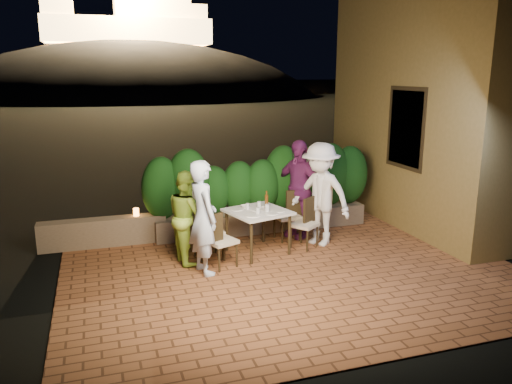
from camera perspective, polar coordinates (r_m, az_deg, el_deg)
name	(u,v)px	position (r m, az deg, el deg)	size (l,w,h in m)	color
ground	(298,276)	(7.81, 4.77, -9.51)	(400.00, 400.00, 0.00)	black
terrace_floor	(286,267)	(8.26, 3.42, -8.58)	(7.00, 6.00, 0.15)	brown
building_wall	(428,99)	(10.75, 19.02, 9.98)	(1.60, 5.00, 5.00)	olive
window_pane	(407,128)	(9.93, 16.89, 7.00)	(0.08, 1.00, 1.40)	black
window_frame	(407,128)	(9.93, 16.84, 7.00)	(0.06, 1.15, 1.55)	black
planter	(262,220)	(9.83, 0.73, -3.21)	(4.20, 0.55, 0.40)	brown
hedge	(262,183)	(9.64, 0.74, 1.06)	(4.00, 0.70, 1.10)	#123D11
parapet	(103,232)	(9.34, -17.05, -4.40)	(2.20, 0.30, 0.50)	brown
hill	(134,128)	(67.16, -13.79, 7.11)	(52.00, 40.00, 22.00)	black
fortress	(127,10)	(67.21, -14.52, 19.48)	(26.00, 8.00, 8.00)	#FFCC7A
dining_table	(258,232)	(8.56, 0.21, -4.55)	(0.94, 0.94, 0.75)	white
plate_nw	(253,215)	(8.13, -0.37, -2.70)	(0.25, 0.25, 0.01)	white
plate_sw	(237,209)	(8.51, -2.15, -1.98)	(0.22, 0.22, 0.01)	white
plate_ne	(278,211)	(8.42, 2.55, -2.14)	(0.24, 0.24, 0.01)	white
plate_se	(263,205)	(8.76, 0.77, -1.53)	(0.20, 0.20, 0.01)	white
plate_centre	(256,210)	(8.48, 0.05, -2.04)	(0.21, 0.21, 0.01)	white
plate_front	(272,213)	(8.26, 1.79, -2.46)	(0.22, 0.22, 0.01)	white
glass_nw	(258,211)	(8.23, 0.23, -2.15)	(0.06, 0.06, 0.11)	silver
glass_sw	(248,206)	(8.52, -0.97, -1.64)	(0.06, 0.06, 0.10)	silver
glass_ne	(267,208)	(8.40, 1.28, -1.80)	(0.07, 0.07, 0.12)	silver
glass_se	(259,205)	(8.61, 0.36, -1.44)	(0.07, 0.07, 0.11)	silver
beer_bottle	(266,200)	(8.54, 1.21, -0.89)	(0.06, 0.06, 0.31)	#542D0E
bowl	(246,206)	(8.63, -1.19, -1.65)	(0.16, 0.16, 0.04)	white
chair_left_front	(222,240)	(7.94, -3.96, -5.47)	(0.42, 0.42, 0.90)	black
chair_left_back	(208,230)	(8.32, -5.46, -4.36)	(0.45, 0.45, 0.97)	black
chair_right_front	(304,223)	(8.83, 5.55, -3.60)	(0.41, 0.41, 0.88)	black
chair_right_back	(287,215)	(9.22, 3.58, -2.66)	(0.43, 0.43, 0.93)	black
diner_blue	(203,217)	(7.61, -6.07, -2.91)	(0.65, 0.42, 1.77)	#C6DEFF
diner_green	(188,217)	(8.14, -7.81, -2.82)	(0.74, 0.57, 1.51)	#AFDD45
diner_white	(320,194)	(8.91, 7.35, -0.27)	(1.19, 0.69, 1.85)	white
diner_purple	(298,189)	(9.30, 4.85, 0.36)	(1.08, 0.45, 1.84)	#6D2462
parapet_lamp	(136,212)	(9.27, -13.54, -2.25)	(0.10, 0.10, 0.14)	orange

